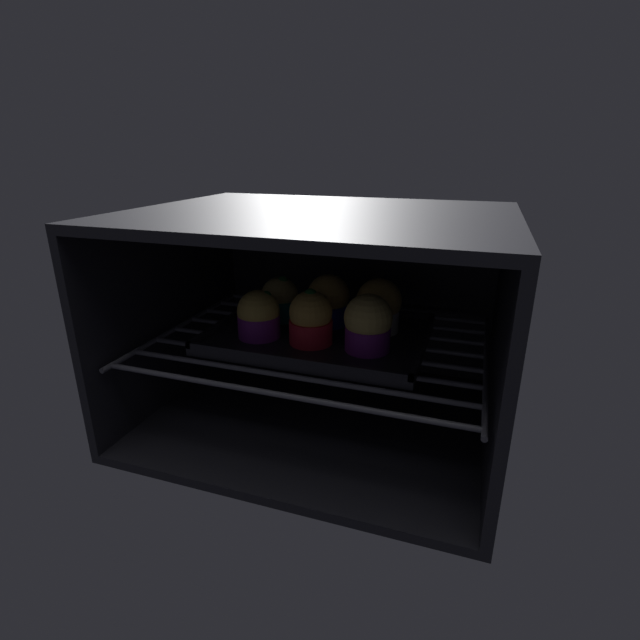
{
  "coord_description": "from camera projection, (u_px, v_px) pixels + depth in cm",
  "views": [
    {
      "loc": [
        24.03,
        -48.07,
        44.75
      ],
      "look_at": [
        0.0,
        22.31,
        17.48
      ],
      "focal_mm": 26.46,
      "sensor_mm": 36.0,
      "label": 1
    }
  ],
  "objects": [
    {
      "name": "muffin_row1_col0",
      "position": [
        280.0,
        300.0,
        0.86
      ],
      "size": [
        7.01,
        7.01,
        8.04
      ],
      "color": "#0C8C84",
      "rests_on": "baking_tray"
    },
    {
      "name": "muffin_row0_col2",
      "position": [
        368.0,
        324.0,
        0.72
      ],
      "size": [
        7.44,
        7.44,
        8.98
      ],
      "color": "#7A238C",
      "rests_on": "baking_tray"
    },
    {
      "name": "baking_tray",
      "position": [
        320.0,
        335.0,
        0.8
      ],
      "size": [
        35.42,
        26.42,
        2.2
      ],
      "color": "black",
      "rests_on": "oven_rack"
    },
    {
      "name": "muffin_row1_col2",
      "position": [
        379.0,
        306.0,
        0.79
      ],
      "size": [
        7.69,
        7.69,
        9.16
      ],
      "color": "silver",
      "rests_on": "baking_tray"
    },
    {
      "name": "oven_rack",
      "position": [
        319.0,
        342.0,
        0.8
      ],
      "size": [
        54.8,
        42.0,
        0.8
      ],
      "color": "#51515B",
      "rests_on": "oven_cavity"
    },
    {
      "name": "muffin_row0_col0",
      "position": [
        259.0,
        316.0,
        0.77
      ],
      "size": [
        7.03,
        7.03,
        7.9
      ],
      "color": "#7A238C",
      "rests_on": "baking_tray"
    },
    {
      "name": "oven_cavity",
      "position": [
        327.0,
        315.0,
        0.83
      ],
      "size": [
        59.0,
        47.0,
        37.0
      ],
      "color": "black",
      "rests_on": "ground"
    },
    {
      "name": "muffin_row0_col1",
      "position": [
        309.0,
        319.0,
        0.75
      ],
      "size": [
        7.01,
        7.01,
        9.03
      ],
      "color": "red",
      "rests_on": "baking_tray"
    },
    {
      "name": "muffin_row1_col1",
      "position": [
        330.0,
        301.0,
        0.83
      ],
      "size": [
        7.46,
        7.46,
        8.97
      ],
      "color": "#1928B7",
      "rests_on": "baking_tray"
    }
  ]
}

